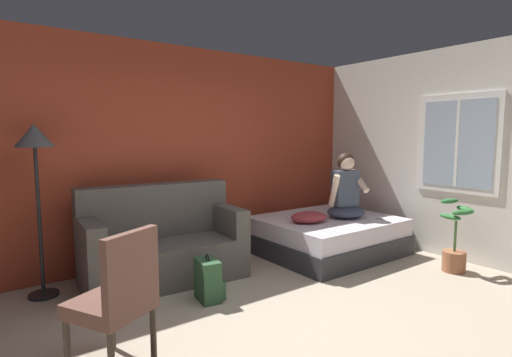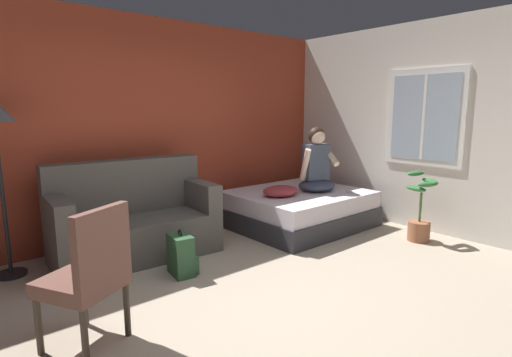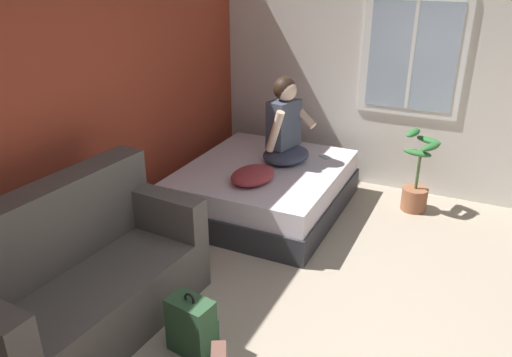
# 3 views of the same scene
# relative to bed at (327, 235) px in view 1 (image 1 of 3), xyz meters

# --- Properties ---
(ground_plane) EXTENTS (40.00, 40.00, 0.00)m
(ground_plane) POSITION_rel_bed_xyz_m (-1.91, -1.55, -0.24)
(ground_plane) COLOR tan
(wall_back_accent) EXTENTS (11.04, 0.16, 2.70)m
(wall_back_accent) POSITION_rel_bed_xyz_m (-1.91, 1.05, 1.11)
(wall_back_accent) COLOR #993823
(wall_back_accent) RESTS_ON ground
(wall_side_with_window) EXTENTS (0.19, 6.43, 2.70)m
(wall_side_with_window) POSITION_rel_bed_xyz_m (1.19, -1.54, 1.12)
(wall_side_with_window) COLOR silver
(wall_side_with_window) RESTS_ON ground
(bed) EXTENTS (1.75, 1.52, 0.48)m
(bed) POSITION_rel_bed_xyz_m (0.00, 0.00, 0.00)
(bed) COLOR #2D2D33
(bed) RESTS_ON ground
(couch) EXTENTS (1.75, 0.93, 1.04)m
(couch) POSITION_rel_bed_xyz_m (-2.20, 0.38, 0.16)
(couch) COLOR #514C47
(couch) RESTS_ON ground
(side_chair) EXTENTS (0.62, 0.62, 0.98)m
(side_chair) POSITION_rel_bed_xyz_m (-3.14, -1.10, 0.30)
(side_chair) COLOR #382D23
(side_chair) RESTS_ON ground
(person_seated) EXTENTS (0.62, 0.56, 0.88)m
(person_seated) POSITION_rel_bed_xyz_m (0.21, -0.13, 0.60)
(person_seated) COLOR #383D51
(person_seated) RESTS_ON bed
(backpack) EXTENTS (0.27, 0.32, 0.46)m
(backpack) POSITION_rel_bed_xyz_m (-2.07, -0.43, -0.04)
(backpack) COLOR #2D5133
(backpack) RESTS_ON ground
(throw_pillow) EXTENTS (0.54, 0.45, 0.14)m
(throw_pillow) POSITION_rel_bed_xyz_m (-0.41, -0.06, 0.31)
(throw_pillow) COLOR #993338
(throw_pillow) RESTS_ON bed
(cell_phone) EXTENTS (0.14, 0.16, 0.01)m
(cell_phone) POSITION_rel_bed_xyz_m (0.50, -0.46, 0.25)
(cell_phone) COLOR #B7B7BC
(cell_phone) RESTS_ON bed
(floor_lamp) EXTENTS (0.36, 0.36, 1.70)m
(floor_lamp) POSITION_rel_bed_xyz_m (-3.35, 0.62, 1.19)
(floor_lamp) COLOR black
(floor_lamp) RESTS_ON ground
(potted_plant) EXTENTS (0.39, 0.37, 0.85)m
(potted_plant) POSITION_rel_bed_xyz_m (0.65, -1.41, 0.07)
(potted_plant) COLOR #995B3D
(potted_plant) RESTS_ON ground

